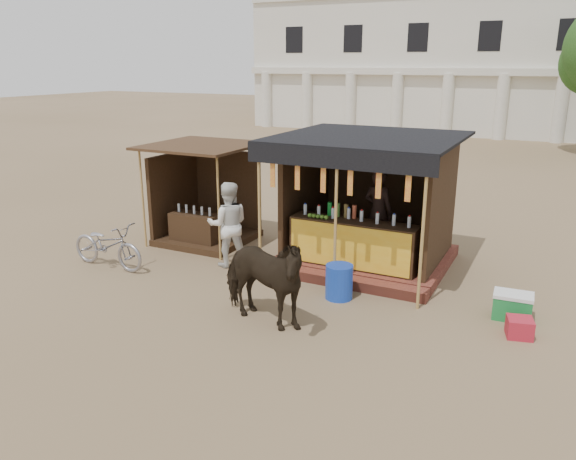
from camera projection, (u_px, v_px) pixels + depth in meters
The scene contains 10 objects.
ground at pixel (247, 314), 9.77m from camera, with size 120.00×120.00×0.00m, color #846B4C.
main_stall at pixel (367, 218), 11.92m from camera, with size 3.60×3.61×2.78m.
secondary_stall at pixel (202, 206), 13.66m from camera, with size 2.40×2.40×2.38m.
cow at pixel (261, 279), 9.17m from camera, with size 0.87×1.90×1.61m, color black.
motorbike at pixel (108, 245), 11.87m from camera, with size 0.66×1.88×0.99m, color #94939B.
bystander at pixel (228, 225), 11.86m from camera, with size 0.89×0.69×1.83m, color silver.
blue_barrel at pixel (339, 282), 10.34m from camera, with size 0.51×0.51×0.65m, color #183FB7.
red_crate at pixel (520, 328), 8.92m from camera, with size 0.39×0.38×0.31m, color #AB1C2C.
cooler at pixel (512, 306), 9.54m from camera, with size 0.66×0.48×0.46m.
background_building at pixel (461, 66), 35.15m from camera, with size 26.00×7.45×8.18m.
Camera 1 is at (4.64, -7.68, 4.20)m, focal length 35.00 mm.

